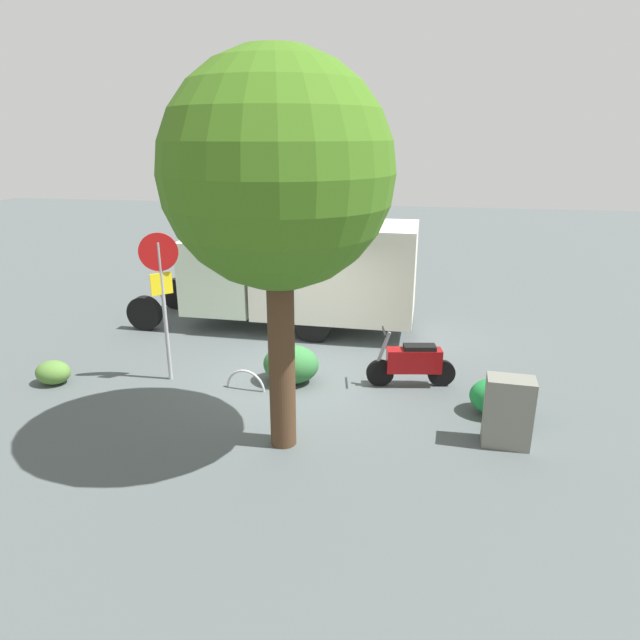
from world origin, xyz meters
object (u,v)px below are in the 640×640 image
object	(u,v)px
bike_rack_hoop	(246,389)
stop_sign	(162,284)
motorcycle	(413,362)
box_truck_near	(298,270)
street_tree	(277,175)
utility_cabinet	(508,412)

from	to	relation	value
bike_rack_hoop	stop_sign	bearing A→B (deg)	-6.39
stop_sign	motorcycle	bearing A→B (deg)	-173.63
box_truck_near	motorcycle	distance (m)	4.48
motorcycle	bike_rack_hoop	distance (m)	3.44
box_truck_near	motorcycle	bearing A→B (deg)	135.26
box_truck_near	street_tree	world-z (taller)	street_tree
stop_sign	utility_cabinet	world-z (taller)	stop_sign
street_tree	bike_rack_hoop	xyz separation A→B (m)	(1.24, -1.85, -4.34)
utility_cabinet	bike_rack_hoop	world-z (taller)	utility_cabinet
motorcycle	bike_rack_hoop	xyz separation A→B (m)	(3.31, 0.75, -0.52)
motorcycle	utility_cabinet	size ratio (longest dim) A/B	1.51
street_tree	bike_rack_hoop	world-z (taller)	street_tree
stop_sign	bike_rack_hoop	bearing A→B (deg)	173.61
box_truck_near	motorcycle	xyz separation A→B (m)	(-3.03, 3.12, -1.04)
motorcycle	street_tree	bearing A→B (deg)	41.94
stop_sign	utility_cabinet	size ratio (longest dim) A/B	2.60
box_truck_near	street_tree	xyz separation A→B (m)	(-0.96, 5.72, 2.78)
utility_cabinet	street_tree	bearing A→B (deg)	9.39
street_tree	stop_sign	bearing A→B (deg)	-34.73
stop_sign	street_tree	xyz separation A→B (m)	(-2.94, 2.04, 2.27)
street_tree	bike_rack_hoop	distance (m)	4.88
box_truck_near	stop_sign	world-z (taller)	stop_sign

